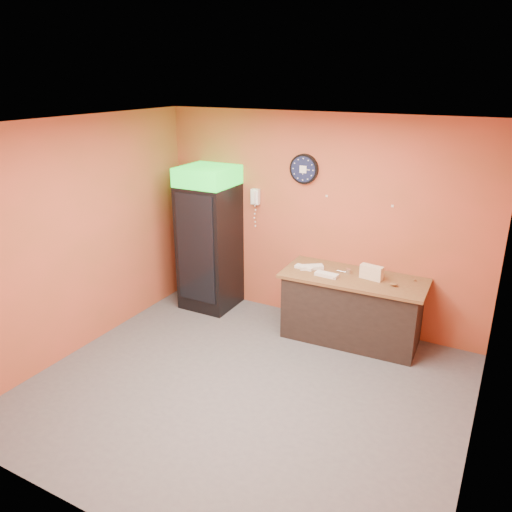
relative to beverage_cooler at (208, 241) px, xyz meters
The scene contains 15 objects.
floor 2.42m from the beverage_cooler, 46.88° to the right, with size 4.50×4.50×0.00m, color #47474C.
back_wall 1.60m from the beverage_cooler, 14.77° to the left, with size 4.50×0.02×2.80m, color #C04D36.
left_wall 1.81m from the beverage_cooler, 115.01° to the right, with size 0.02×4.00×2.80m, color #C04D36.
right_wall 4.10m from the beverage_cooler, 23.15° to the right, with size 0.02×4.00×2.80m, color #C04D36.
ceiling 2.84m from the beverage_cooler, 46.88° to the right, with size 4.50×4.00×0.02m, color white.
beverage_cooler is the anchor object (origin of this frame).
prep_counter 2.23m from the beverage_cooler, ahead, with size 1.66×0.74×0.83m, color black.
wall_clock 1.71m from the beverage_cooler, 15.98° to the left, with size 0.39×0.06×0.39m.
wall_phone 0.92m from the beverage_cooler, 30.76° to the left, with size 0.12×0.10×0.21m.
butcher_paper 2.15m from the beverage_cooler, ahead, with size 1.78×0.80×0.04m, color brown.
sub_roll_stack 2.36m from the beverage_cooler, ahead, with size 0.29×0.14×0.18m.
wrapped_sandwich_left 1.51m from the beverage_cooler, ahead, with size 0.25×0.10×0.04m, color silver.
wrapped_sandwich_mid 1.85m from the beverage_cooler, ahead, with size 0.29×0.11×0.04m, color silver.
wrapped_sandwich_right 1.58m from the beverage_cooler, ahead, with size 0.31×0.12×0.04m, color silver.
kitchen_tool 2.06m from the beverage_cooler, ahead, with size 0.06×0.06×0.06m, color silver.
Camera 1 is at (2.28, -4.00, 3.23)m, focal length 35.00 mm.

